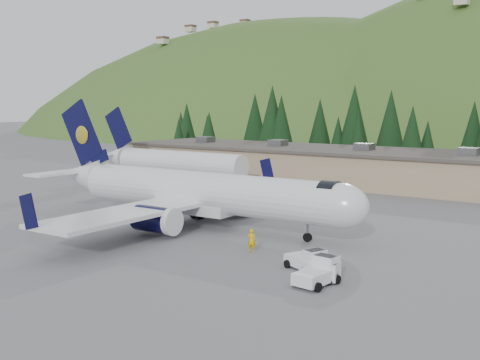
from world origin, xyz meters
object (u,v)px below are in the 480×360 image
baggage_tug_a (324,273)px  baggage_tug_c (319,272)px  second_airliner (166,161)px  ramp_worker (252,240)px  terminal_building (333,165)px  baggage_tug_b (308,260)px  airliner (196,192)px

baggage_tug_a → baggage_tug_c: baggage_tug_c is taller
second_airliner → baggage_tug_c: second_airliner is taller
second_airliner → ramp_worker: (34.27, -27.62, -2.37)m
second_airliner → baggage_tug_a: size_ratio=10.16×
terminal_building → ramp_worker: bearing=-71.8°
baggage_tug_b → second_airliner: bearing=167.1°
baggage_tug_b → ramp_worker: bearing=-175.5°
terminal_building → ramp_worker: terminal_building is taller
second_airliner → baggage_tug_b: second_airliner is taller
terminal_building → baggage_tug_c: bearing=-64.6°
airliner → baggage_tug_a: 21.42m
baggage_tug_a → baggage_tug_b: size_ratio=0.76×
airliner → baggage_tug_b: size_ratio=10.46×
second_airliner → baggage_tug_b: 50.50m
second_airliner → baggage_tug_c: 53.71m
second_airliner → baggage_tug_b: size_ratio=7.67×
second_airliner → baggage_tug_a: bearing=-36.4°
baggage_tug_a → baggage_tug_c: size_ratio=0.76×
airliner → terminal_building: 38.23m
baggage_tug_a → ramp_worker: 9.41m
second_airliner → baggage_tug_a: (42.82, -31.53, -2.71)m
ramp_worker → baggage_tug_a: bearing=140.1°
baggage_tug_a → terminal_building: terminal_building is taller
baggage_tug_a → terminal_building: (-22.91, 47.53, 2.01)m
second_airliner → baggage_tug_a: second_airliner is taller
ramp_worker → baggage_tug_c: bearing=136.2°
baggage_tug_c → ramp_worker: ramp_worker is taller
baggage_tug_c → terminal_building: terminal_building is taller
terminal_building → ramp_worker: (14.35, -43.62, -1.66)m
baggage_tug_b → baggage_tug_c: 3.29m
baggage_tug_a → ramp_worker: size_ratio=1.41×
baggage_tug_b → terminal_building: size_ratio=0.05×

